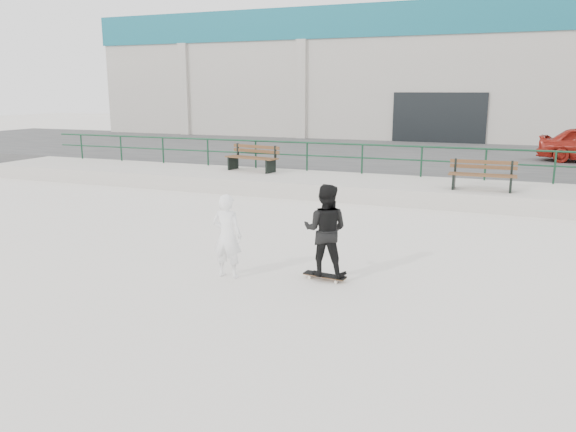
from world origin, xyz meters
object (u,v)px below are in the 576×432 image
at_px(bench_right, 482,175).
at_px(seated_skater, 227,236).
at_px(standing_skater, 325,230).
at_px(skateboard, 325,276).
at_px(bench_left, 253,158).

distance_m(bench_right, seated_skater, 9.14).
xyz_separation_m(bench_right, standing_skater, (-2.26, -7.77, -0.01)).
height_order(skateboard, seated_skater, seated_skater).
bearing_deg(bench_left, seated_skater, -55.77).
xyz_separation_m(bench_left, standing_skater, (5.53, -8.93, -0.04)).
bearing_deg(standing_skater, skateboard, 40.19).
distance_m(skateboard, standing_skater, 0.84).
height_order(bench_left, standing_skater, standing_skater).
relative_size(bench_left, seated_skater, 1.36).
relative_size(bench_right, skateboard, 2.33).
distance_m(bench_left, standing_skater, 10.50).
xyz_separation_m(bench_right, seated_skater, (-3.95, -8.25, -0.16)).
bearing_deg(skateboard, seated_skater, -156.46).
bearing_deg(seated_skater, bench_left, -68.57).
relative_size(skateboard, seated_skater, 0.52).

